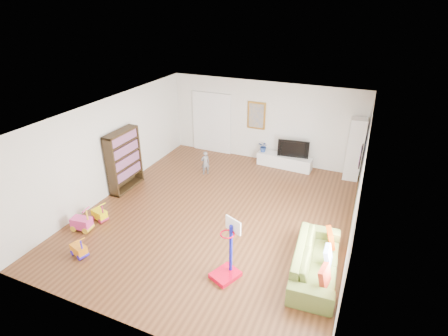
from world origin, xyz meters
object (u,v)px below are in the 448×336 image
at_px(media_console, 285,161).
at_px(bookshelf, 124,160).
at_px(sofa, 316,261).
at_px(basketball_hoop, 225,251).

bearing_deg(media_console, bookshelf, -137.69).
relative_size(bookshelf, sofa, 0.82).
height_order(media_console, bookshelf, bookshelf).
distance_m(media_console, sofa, 4.97).
relative_size(sofa, basketball_hoop, 1.64).
relative_size(media_console, sofa, 0.83).
height_order(sofa, basketball_hoop, basketball_hoop).
bearing_deg(basketball_hoop, sofa, 50.54).
xyz_separation_m(media_console, sofa, (1.83, -4.62, 0.11)).
bearing_deg(basketball_hoop, media_console, 115.58).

